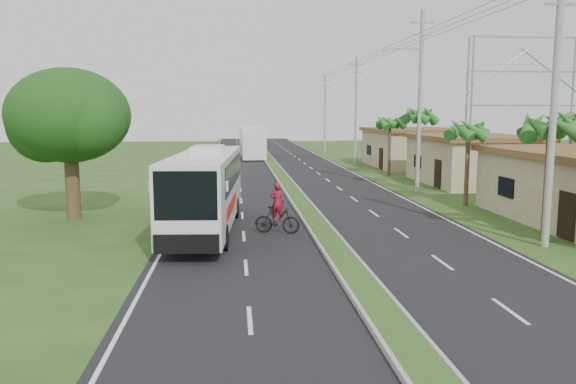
{
  "coord_description": "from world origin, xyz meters",
  "views": [
    {
      "loc": [
        -3.81,
        -18.89,
        5.3
      ],
      "look_at": [
        -1.48,
        5.92,
        1.8
      ],
      "focal_mm": 35.0,
      "sensor_mm": 36.0,
      "label": 1
    }
  ],
  "objects": [
    {
      "name": "lane_edge_left",
      "position": [
        -6.7,
        20.0,
        0.0
      ],
      "size": [
        0.12,
        160.0,
        0.01
      ],
      "primitive_type": "cube",
      "color": "silver",
      "rests_on": "ground"
    },
    {
      "name": "utility_pole_a",
      "position": [
        8.5,
        2.0,
        5.67
      ],
      "size": [
        1.6,
        0.28,
        11.0
      ],
      "color": "gray",
      "rests_on": "ground"
    },
    {
      "name": "ground",
      "position": [
        0.0,
        0.0,
        0.0
      ],
      "size": [
        180.0,
        180.0,
        0.0
      ],
      "primitive_type": "plane",
      "color": "#26491B",
      "rests_on": "ground"
    },
    {
      "name": "shop_far",
      "position": [
        14.0,
        36.0,
        1.93
      ],
      "size": [
        8.6,
        11.6,
        3.82
      ],
      "color": "tan",
      "rests_on": "ground"
    },
    {
      "name": "utility_pole_d",
      "position": [
        8.5,
        58.0,
        5.42
      ],
      "size": [
        1.6,
        0.28,
        10.5
      ],
      "color": "gray",
      "rests_on": "ground"
    },
    {
      "name": "lane_edge_right",
      "position": [
        6.7,
        20.0,
        0.0
      ],
      "size": [
        0.12,
        160.0,
        0.01
      ],
      "primitive_type": "cube",
      "color": "silver",
      "rests_on": "ground"
    },
    {
      "name": "shade_tree",
      "position": [
        -12.11,
        10.02,
        5.03
      ],
      "size": [
        6.3,
        6.0,
        7.54
      ],
      "color": "#473321",
      "rests_on": "ground"
    },
    {
      "name": "palm_verge_b",
      "position": [
        9.4,
        12.0,
        4.36
      ],
      "size": [
        2.4,
        2.4,
        5.05
      ],
      "color": "#473321",
      "rests_on": "ground"
    },
    {
      "name": "palm_verge_c",
      "position": [
        8.8,
        19.0,
        5.12
      ],
      "size": [
        2.4,
        2.4,
        5.85
      ],
      "color": "#473321",
      "rests_on": "ground"
    },
    {
      "name": "road_asphalt",
      "position": [
        0.0,
        20.0,
        0.01
      ],
      "size": [
        14.0,
        160.0,
        0.02
      ],
      "primitive_type": "cube",
      "color": "black",
      "rests_on": "ground"
    },
    {
      "name": "motorcyclist",
      "position": [
        -2.0,
        5.47,
        0.8
      ],
      "size": [
        2.09,
        1.11,
        2.28
      ],
      "rotation": [
        0.0,
        0.0,
        -0.29
      ],
      "color": "black",
      "rests_on": "ground"
    },
    {
      "name": "shop_mid",
      "position": [
        14.0,
        22.0,
        1.86
      ],
      "size": [
        7.6,
        10.6,
        3.67
      ],
      "color": "tan",
      "rests_on": "ground"
    },
    {
      "name": "palm_verge_d",
      "position": [
        9.3,
        28.0,
        4.55
      ],
      "size": [
        2.4,
        2.4,
        5.25
      ],
      "color": "#473321",
      "rests_on": "ground"
    },
    {
      "name": "palm_verge_a",
      "position": [
        9.0,
        3.0,
        4.74
      ],
      "size": [
        2.4,
        2.4,
        5.45
      ],
      "color": "#473321",
      "rests_on": "ground"
    },
    {
      "name": "coach_bus_main",
      "position": [
        -5.16,
        6.41,
        2.09
      ],
      "size": [
        3.22,
        11.89,
        3.8
      ],
      "rotation": [
        0.0,
        0.0,
        -0.07
      ],
      "color": "silver",
      "rests_on": "ground"
    },
    {
      "name": "billboard_lattice",
      "position": [
        22.0,
        30.0,
        6.82
      ],
      "size": [
        10.18,
        1.18,
        12.07
      ],
      "color": "gray",
      "rests_on": "ground"
    },
    {
      "name": "utility_pole_c",
      "position": [
        8.5,
        38.0,
        5.67
      ],
      "size": [
        1.6,
        0.28,
        11.0
      ],
      "color": "gray",
      "rests_on": "ground"
    },
    {
      "name": "utility_pole_b",
      "position": [
        8.47,
        18.0,
        6.26
      ],
      "size": [
        3.2,
        0.28,
        12.0
      ],
      "color": "gray",
      "rests_on": "ground"
    },
    {
      "name": "median_strip",
      "position": [
        0.0,
        20.0,
        0.1
      ],
      "size": [
        1.2,
        160.0,
        0.18
      ],
      "color": "gray",
      "rests_on": "ground"
    },
    {
      "name": "coach_bus_far",
      "position": [
        -1.8,
        49.16,
        2.03
      ],
      "size": [
        2.91,
        12.33,
        3.58
      ],
      "rotation": [
        0.0,
        0.0,
        0.02
      ],
      "color": "white",
      "rests_on": "ground"
    },
    {
      "name": "palm_behind_shop",
      "position": [
        17.5,
        15.0,
        4.93
      ],
      "size": [
        2.4,
        2.4,
        5.65
      ],
      "color": "#473321",
      "rests_on": "ground"
    }
  ]
}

